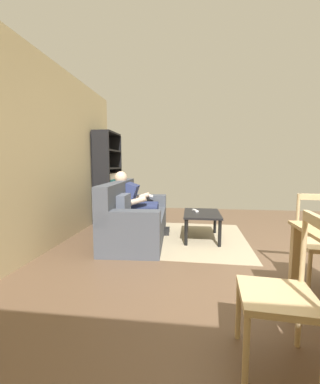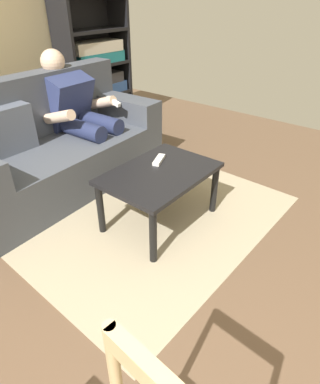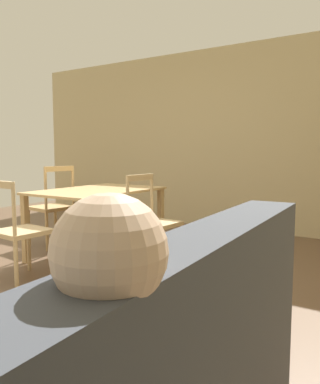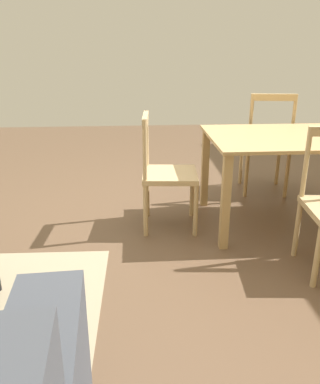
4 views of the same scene
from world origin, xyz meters
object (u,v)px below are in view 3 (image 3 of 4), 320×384
Objects in this scene: dining_chair_facing_couch at (19,231)px; dining_chair_by_doorway at (52,207)px; dining_table at (98,199)px; dining_chair_near_wall at (152,222)px.

dining_chair_by_doorway is at bearing -144.77° from dining_chair_facing_couch.
dining_chair_facing_couch is at bearing -0.12° from dining_table.
dining_chair_by_doorway is (-1.03, -0.72, 0.03)m from dining_chair_facing_couch.
dining_chair_facing_couch is at bearing 35.23° from dining_chair_by_doorway.
dining_chair_near_wall is at bearing 144.78° from dining_chair_facing_couch.
dining_chair_near_wall is at bearing 90.19° from dining_table.
dining_chair_near_wall is 0.94× the size of dining_chair_by_doorway.
dining_chair_by_doorway is (0.01, -1.45, 0.04)m from dining_chair_near_wall.
dining_table is at bearing 90.31° from dining_chair_by_doorway.
dining_chair_facing_couch is 0.92× the size of dining_chair_by_doorway.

